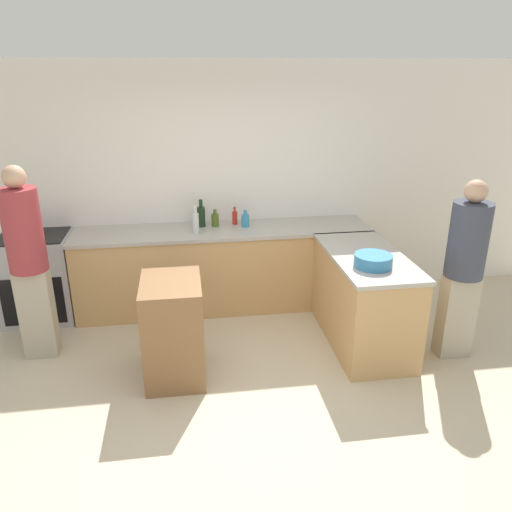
{
  "coord_description": "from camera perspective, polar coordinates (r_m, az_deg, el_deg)",
  "views": [
    {
      "loc": [
        -0.41,
        -3.42,
        2.62
      ],
      "look_at": [
        0.22,
        0.82,
        0.98
      ],
      "focal_mm": 35.0,
      "sensor_mm": 36.0,
      "label": 1
    }
  ],
  "objects": [
    {
      "name": "person_at_peninsula",
      "position": [
        4.9,
        22.7,
        -0.95
      ],
      "size": [
        0.34,
        0.34,
        1.71
      ],
      "color": "#ADA38E",
      "rests_on": "ground_plane"
    },
    {
      "name": "island_table",
      "position": [
        4.48,
        -9.43,
        -8.22
      ],
      "size": [
        0.51,
        0.69,
        0.91
      ],
      "color": "brown",
      "rests_on": "ground_plane"
    },
    {
      "name": "dish_soap_bottle",
      "position": [
        5.57,
        -1.23,
        4.12
      ],
      "size": [
        0.09,
        0.09,
        0.19
      ],
      "color": "#338CBF",
      "rests_on": "counter_back"
    },
    {
      "name": "hot_sauce_bottle",
      "position": [
        5.66,
        -2.44,
        4.44
      ],
      "size": [
        0.06,
        0.06,
        0.2
      ],
      "color": "red",
      "rests_on": "counter_back"
    },
    {
      "name": "vinegar_bottle_clear",
      "position": [
        5.37,
        -6.9,
        3.83
      ],
      "size": [
        0.07,
        0.07,
        0.3
      ],
      "color": "silver",
      "rests_on": "counter_back"
    },
    {
      "name": "range_oven",
      "position": [
        5.91,
        -23.59,
        -2.24
      ],
      "size": [
        0.75,
        0.63,
        0.95
      ],
      "color": "#ADADB2",
      "rests_on": "ground_plane"
    },
    {
      "name": "counter_back",
      "position": [
        5.69,
        -3.69,
        -1.34
      ],
      "size": [
        3.28,
        0.68,
        0.93
      ],
      "color": "tan",
      "rests_on": "ground_plane"
    },
    {
      "name": "olive_oil_bottle",
      "position": [
        5.61,
        -4.69,
        4.18
      ],
      "size": [
        0.08,
        0.08,
        0.19
      ],
      "color": "#475B1E",
      "rests_on": "counter_back"
    },
    {
      "name": "ground_plane",
      "position": [
        4.32,
        -1.33,
        -16.35
      ],
      "size": [
        14.0,
        14.0,
        0.0
      ],
      "primitive_type": "plane",
      "color": "beige"
    },
    {
      "name": "counter_peninsula",
      "position": [
        5.05,
        12.19,
        -4.8
      ],
      "size": [
        0.69,
        1.41,
        0.93
      ],
      "color": "tan",
      "rests_on": "ground_plane"
    },
    {
      "name": "mixing_bowl",
      "position": [
        4.57,
        13.24,
        -0.52
      ],
      "size": [
        0.34,
        0.34,
        0.11
      ],
      "color": "teal",
      "rests_on": "counter_peninsula"
    },
    {
      "name": "wall_back",
      "position": [
        5.77,
        -4.21,
        8.15
      ],
      "size": [
        8.0,
        0.06,
        2.7
      ],
      "color": "white",
      "rests_on": "ground_plane"
    },
    {
      "name": "person_by_range",
      "position": [
        4.94,
        -24.63,
        -0.15
      ],
      "size": [
        0.33,
        0.33,
        1.84
      ],
      "color": "#ADA38E",
      "rests_on": "ground_plane"
    },
    {
      "name": "wine_bottle_dark",
      "position": [
        5.6,
        -6.28,
        4.58
      ],
      "size": [
        0.09,
        0.09,
        0.31
      ],
      "color": "black",
      "rests_on": "counter_back"
    }
  ]
}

